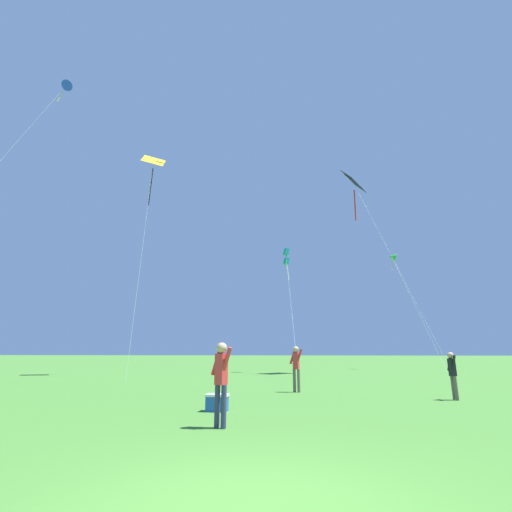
# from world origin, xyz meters

# --- Properties ---
(ground_plane) EXTENTS (400.00, 400.00, 0.00)m
(ground_plane) POSITION_xyz_m (0.00, 0.00, 0.00)
(ground_plane) COLOR #427A2D
(kite_yellow_diamond) EXTENTS (3.33, 7.25, 17.18)m
(kite_yellow_diamond) POSITION_xyz_m (-11.39, 21.19, 15.41)
(kite_yellow_diamond) COLOR yellow
(kite_yellow_diamond) RESTS_ON ground_plane
(kite_teal_box) EXTENTS (1.43, 10.57, 10.17)m
(kite_teal_box) POSITION_xyz_m (-1.17, 26.42, 9.37)
(kite_teal_box) COLOR teal
(kite_teal_box) RESTS_ON ground_plane
(kite_blue_delta) EXTENTS (4.14, 10.04, 24.16)m
(kite_blue_delta) POSITION_xyz_m (-19.39, 20.15, 23.53)
(kite_blue_delta) COLOR blue
(kite_blue_delta) RESTS_ON ground_plane
(kite_green_small) EXTENTS (1.79, 8.25, 11.31)m
(kite_green_small) POSITION_xyz_m (9.07, 33.45, 10.81)
(kite_green_small) COLOR green
(kite_green_small) RESTS_ON ground_plane
(kite_black_large) EXTENTS (4.53, 9.43, 16.49)m
(kite_black_large) POSITION_xyz_m (4.74, 25.35, 14.75)
(kite_black_large) COLOR black
(kite_black_large) RESTS_ON ground_plane
(person_far_back) EXTENTS (0.54, 0.33, 1.74)m
(person_far_back) POSITION_xyz_m (-1.32, 4.00, 1.05)
(person_far_back) COLOR #2D3351
(person_far_back) RESTS_ON ground_plane
(person_foreground_watcher) EXTENTS (0.57, 0.26, 1.77)m
(person_foreground_watcher) POSITION_xyz_m (0.01, 11.45, 1.07)
(person_foreground_watcher) COLOR #665B4C
(person_foreground_watcher) RESTS_ON ground_plane
(person_in_blue_jacket) EXTENTS (0.22, 0.50, 1.54)m
(person_in_blue_jacket) POSITION_xyz_m (5.32, 9.68, 0.92)
(person_in_blue_jacket) COLOR #665B4C
(person_in_blue_jacket) RESTS_ON ground_plane
(picnic_cooler) EXTENTS (0.60, 0.40, 0.44)m
(picnic_cooler) POSITION_xyz_m (-1.93, 6.21, 0.22)
(picnic_cooler) COLOR #2351B2
(picnic_cooler) RESTS_ON ground_plane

